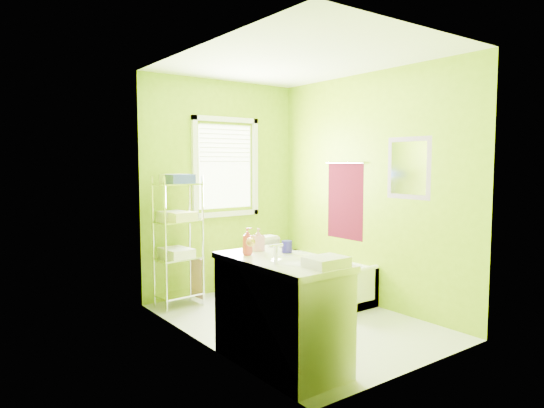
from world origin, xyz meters
TOP-DOWN VIEW (x-y plane):
  - ground at (0.00, 0.00)m, footprint 2.90×2.90m
  - room_envelope at (0.00, 0.00)m, footprint 2.14×2.94m
  - window at (0.05, 1.42)m, footprint 0.92×0.05m
  - door at (-1.04, -1.00)m, footprint 0.09×0.80m
  - right_wall_decor at (1.04, -0.02)m, footprint 0.04×1.48m
  - bathtub at (0.71, 0.53)m, footprint 0.68×1.46m
  - toilet at (0.09, 1.05)m, footprint 0.54×0.81m
  - vanity at (-0.77, -0.76)m, footprint 0.59×1.14m
  - wire_shelf_unit at (-0.72, 1.17)m, footprint 0.51×0.41m

SIDE VIEW (x-z plane):
  - ground at x=0.00m, z-range 0.00..0.00m
  - bathtub at x=0.71m, z-range -0.09..0.39m
  - toilet at x=0.09m, z-range 0.00..0.76m
  - vanity at x=-0.77m, z-range -0.08..1.00m
  - wire_shelf_unit at x=-0.72m, z-range 0.16..1.64m
  - door at x=-1.04m, z-range 0.00..2.00m
  - right_wall_decor at x=1.04m, z-range 0.74..1.91m
  - room_envelope at x=0.00m, z-range 0.24..2.86m
  - window at x=0.05m, z-range 1.00..2.22m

